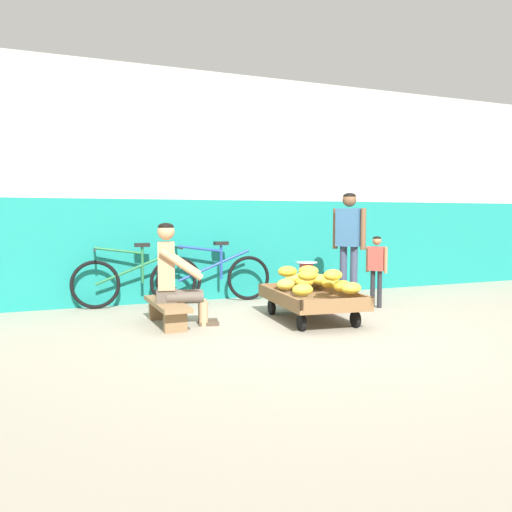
{
  "coord_description": "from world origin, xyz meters",
  "views": [
    {
      "loc": [
        -2.65,
        -4.66,
        1.21
      ],
      "look_at": [
        -0.22,
        1.04,
        0.75
      ],
      "focal_mm": 37.45,
      "sensor_mm": 36.0,
      "label": 1
    }
  ],
  "objects": [
    {
      "name": "bicycle_near_left",
      "position": [
        -1.37,
        2.48,
        0.35
      ],
      "size": [
        1.66,
        0.48,
        0.86
      ],
      "color": "black",
      "rests_on": "ground"
    },
    {
      "name": "vendor_seated",
      "position": [
        -1.18,
        1.11,
        0.57
      ],
      "size": [
        0.73,
        0.57,
        1.14
      ],
      "color": "tan",
      "rests_on": "ground"
    },
    {
      "name": "customer_child",
      "position": [
        1.58,
        1.19,
        0.59
      ],
      "size": [
        0.2,
        0.27,
        0.95
      ],
      "color": "#232328",
      "rests_on": "ground"
    },
    {
      "name": "bicycle_far_left",
      "position": [
        -0.25,
        2.47,
        0.35
      ],
      "size": [
        1.66,
        0.48,
        0.86
      ],
      "color": "black",
      "rests_on": "ground"
    },
    {
      "name": "ground_plane",
      "position": [
        0.0,
        0.0,
        0.0
      ],
      "size": [
        80.0,
        80.0,
        0.0
      ],
      "primitive_type": "plane",
      "color": "gray"
    },
    {
      "name": "shopping_bag",
      "position": [
        1.03,
        1.36,
        0.12
      ],
      "size": [
        0.18,
        0.12,
        0.24
      ],
      "primitive_type": "cube",
      "color": "#D13D4C",
      "rests_on": "ground"
    },
    {
      "name": "banana_pile",
      "position": [
        0.42,
        0.82,
        0.46
      ],
      "size": [
        0.91,
        1.23,
        0.26
      ],
      "color": "yellow",
      "rests_on": "banana_cart"
    },
    {
      "name": "low_bench",
      "position": [
        -1.26,
        1.13,
        0.2
      ],
      "size": [
        0.31,
        1.1,
        0.27
      ],
      "color": "olive",
      "rests_on": "ground"
    },
    {
      "name": "customer_adult",
      "position": [
        1.39,
        1.57,
        0.95
      ],
      "size": [
        0.34,
        0.43,
        1.53
      ],
      "color": "#38425B",
      "rests_on": "ground"
    },
    {
      "name": "back_wall",
      "position": [
        0.0,
        2.84,
        1.63
      ],
      "size": [
        16.0,
        0.3,
        3.26
      ],
      "color": "#19847A",
      "rests_on": "ground"
    },
    {
      "name": "weighing_scale",
      "position": [
        0.82,
        1.74,
        0.45
      ],
      "size": [
        0.3,
        0.3,
        0.29
      ],
      "color": "#28282D",
      "rests_on": "plastic_crate"
    },
    {
      "name": "banana_cart",
      "position": [
        0.35,
        0.74,
        0.24
      ],
      "size": [
        1.0,
        1.53,
        0.36
      ],
      "color": "brown",
      "rests_on": "ground"
    },
    {
      "name": "plastic_crate",
      "position": [
        0.82,
        1.74,
        0.15
      ],
      "size": [
        0.36,
        0.28,
        0.3
      ],
      "color": "red",
      "rests_on": "ground"
    }
  ]
}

